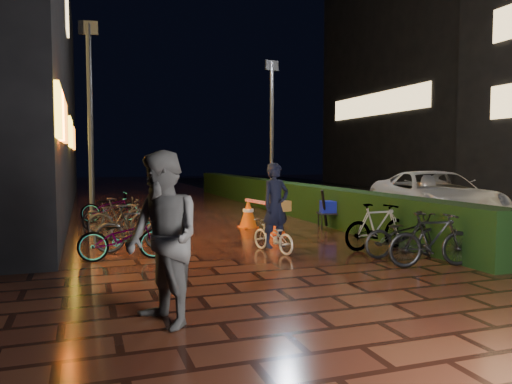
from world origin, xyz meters
name	(u,v)px	position (x,y,z in m)	size (l,w,h in m)	color
ground	(272,263)	(0.00, 0.00, 0.00)	(80.00, 80.00, 0.00)	#381911
asphalt_road	(474,213)	(9.00, 5.00, 0.00)	(11.00, 60.00, 0.01)	black
hedge	(279,196)	(3.30, 8.00, 0.50)	(0.70, 20.00, 1.00)	black
bystander_person	(163,239)	(-2.28, -2.67, 0.96)	(0.93, 0.72, 1.91)	#505052
van	(434,197)	(6.18, 3.50, 0.73)	(2.39, 5.19, 1.44)	silver
lamp_post_hedge	(272,129)	(2.83, 7.49, 2.75)	(0.48, 0.18, 5.00)	black
lamp_post_sf	(90,112)	(-2.87, 7.21, 3.14)	(0.55, 0.17, 5.70)	black
cyclist	(274,219)	(0.37, 0.86, 0.64)	(0.75, 1.28, 1.73)	silver
traffic_barrier	(261,216)	(1.08, 3.59, 0.38)	(0.71, 1.87, 0.76)	#E93F0C
cart_assembly	(328,208)	(2.81, 3.36, 0.53)	(0.67, 0.56, 1.03)	black
parked_bikes_storefront	(120,219)	(-2.33, 3.62, 0.43)	(1.83, 6.13, 0.93)	black
parked_bikes_hedge	(403,233)	(2.42, -0.36, 0.45)	(1.65, 2.30, 0.93)	black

